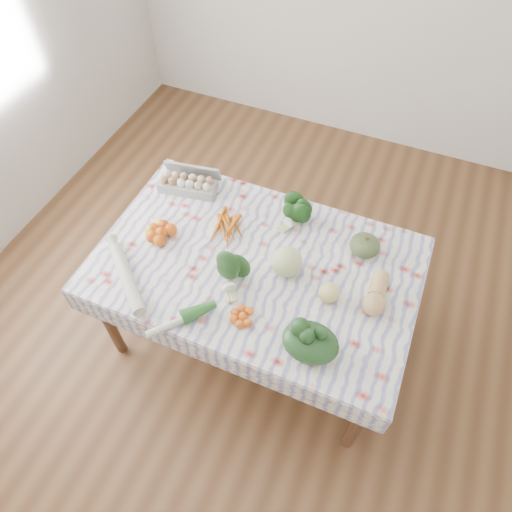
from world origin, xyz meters
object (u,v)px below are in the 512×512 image
at_px(cabbage, 287,262).
at_px(grapefruit, 329,293).
at_px(kabocha_squash, 365,245).
at_px(butternut_squash, 377,293).
at_px(dining_table, 256,272).
at_px(egg_carton, 188,185).

bearing_deg(cabbage, grapefruit, -17.51).
xyz_separation_m(kabocha_squash, butternut_squash, (0.13, -0.27, 0.00)).
xyz_separation_m(dining_table, egg_carton, (-0.57, 0.33, 0.13)).
bearing_deg(butternut_squash, egg_carton, 163.02).
height_order(egg_carton, grapefruit, grapefruit).
relative_size(dining_table, grapefruit, 15.50).
distance_m(kabocha_squash, butternut_squash, 0.29).
bearing_deg(egg_carton, grapefruit, -31.72).
xyz_separation_m(butternut_squash, grapefruit, (-0.21, -0.09, -0.00)).
relative_size(kabocha_squash, grapefruit, 1.55).
height_order(kabocha_squash, grapefruit, kabocha_squash).
xyz_separation_m(dining_table, cabbage, (0.16, 0.01, 0.16)).
relative_size(cabbage, butternut_squash, 0.66).
bearing_deg(cabbage, kabocha_squash, 39.62).
xyz_separation_m(egg_carton, butternut_squash, (1.20, -0.31, 0.01)).
bearing_deg(grapefruit, butternut_squash, 22.31).
xyz_separation_m(dining_table, grapefruit, (0.41, -0.06, 0.14)).
bearing_deg(dining_table, butternut_squash, 2.10).
xyz_separation_m(kabocha_squash, cabbage, (-0.33, -0.28, 0.03)).
bearing_deg(butternut_squash, dining_table, 179.74).
bearing_deg(grapefruit, kabocha_squash, 76.36).
distance_m(dining_table, egg_carton, 0.68).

